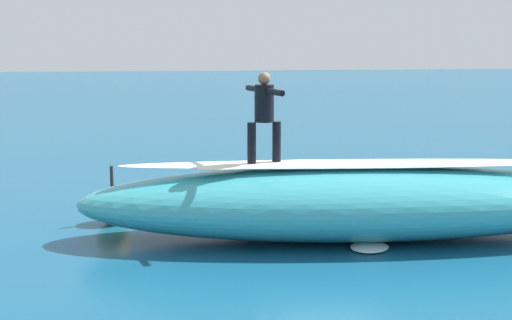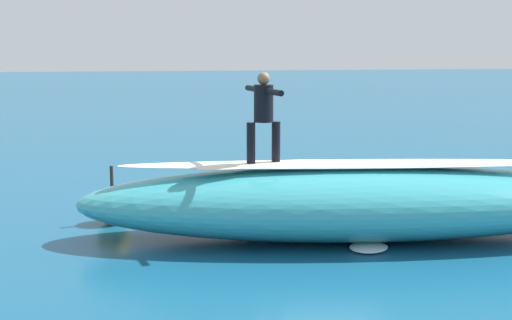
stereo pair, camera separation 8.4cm
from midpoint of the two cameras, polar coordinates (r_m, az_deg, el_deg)
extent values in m
plane|color=#145175|center=(14.75, 4.06, -3.54)|extent=(120.00, 120.00, 0.00)
ellipsoid|color=teal|center=(12.39, 7.39, -3.23)|extent=(9.28, 3.16, 1.21)
ellipsoid|color=white|center=(12.27, 7.45, -0.30)|extent=(7.78, 1.51, 0.08)
ellipsoid|color=#EAE5C6|center=(12.09, 0.43, -0.37)|extent=(2.33, 1.05, 0.08)
cylinder|color=black|center=(11.95, -0.54, 1.31)|extent=(0.14, 0.14, 0.66)
cylinder|color=black|center=(12.12, 1.39, 1.43)|extent=(0.14, 0.14, 0.66)
cylinder|color=black|center=(11.96, 0.44, 4.35)|extent=(0.38, 0.38, 0.60)
sphere|color=#936B4C|center=(11.93, 0.44, 6.26)|extent=(0.20, 0.20, 0.20)
cylinder|color=black|center=(11.55, 1.26, 5.21)|extent=(0.22, 0.54, 0.09)
cylinder|color=black|center=(12.33, -0.34, 5.48)|extent=(0.22, 0.54, 0.09)
ellipsoid|color=#EAE5C6|center=(15.76, -0.64, -2.53)|extent=(1.34, 2.30, 0.08)
cylinder|color=black|center=(15.73, -0.64, -1.88)|extent=(0.56, 0.86, 0.29)
sphere|color=tan|center=(16.15, -1.48, -1.37)|extent=(0.20, 0.20, 0.20)
cylinder|color=black|center=(15.15, 1.00, -2.62)|extent=(0.36, 0.68, 0.13)
cylinder|color=black|center=(15.06, 0.44, -2.69)|extent=(0.36, 0.68, 0.13)
sphere|color=orange|center=(13.56, -11.09, -3.52)|extent=(0.61, 0.61, 0.61)
cylinder|color=#262626|center=(13.46, -11.16, -1.36)|extent=(0.06, 0.06, 0.43)
ellipsoid|color=white|center=(11.89, 8.47, -6.60)|extent=(0.89, 0.90, 0.08)
ellipsoid|color=white|center=(13.93, 5.88, -4.08)|extent=(1.04, 1.16, 0.12)
camera|label=1|loc=(0.04, -90.17, -0.03)|focal=52.27mm
camera|label=2|loc=(0.04, 89.83, 0.03)|focal=52.27mm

